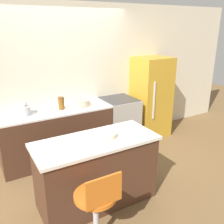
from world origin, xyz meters
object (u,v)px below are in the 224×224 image
Objects in this scene: refrigerator at (151,97)px; stool_chair at (97,209)px; kettle at (24,109)px; mixing_bowl at (82,103)px; oven_range at (119,121)px.

refrigerator is 1.75× the size of stool_chair.
kettle is 0.84× the size of mixing_bowl.
refrigerator is 1.55m from mixing_bowl.
oven_range is 0.92m from mixing_bowl.
mixing_bowl reaches higher than stool_chair.
refrigerator reaches higher than kettle.
oven_range is 0.86m from refrigerator.
kettle is at bearing 97.04° from stool_chair.
mixing_bowl is (0.96, 0.00, -0.04)m from kettle.
refrigerator is 3.05m from stool_chair.
refrigerator reaches higher than oven_range.
stool_chair is at bearing -126.66° from oven_range.
kettle is (-2.51, -0.04, 0.17)m from refrigerator.
refrigerator is at bearing 0.81° from kettle.
mixing_bowl is at bearing 0.00° from kettle.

